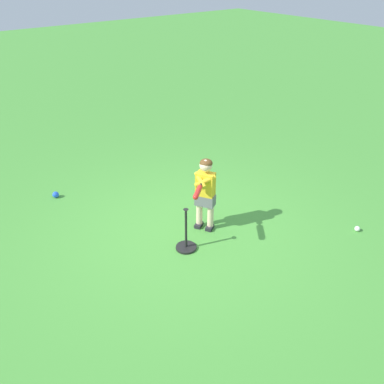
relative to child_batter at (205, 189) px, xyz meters
name	(u,v)px	position (x,y,z in m)	size (l,w,h in m)	color
ground_plane	(185,232)	(-0.28, 0.10, -0.65)	(40.00, 40.00, 0.00)	#479338
child_batter	(205,189)	(0.00, 0.00, 0.00)	(0.66, 0.59, 1.08)	#232328
play_ball_near_batter	(56,195)	(-1.35, 2.16, -0.60)	(0.10, 0.10, 0.10)	blue
play_ball_by_bucket	(357,229)	(1.68, -1.40, -0.61)	(0.08, 0.08, 0.08)	white
batting_tee	(186,242)	(-0.49, -0.22, -0.55)	(0.28, 0.28, 0.62)	black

